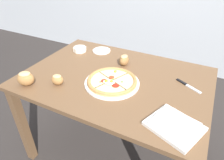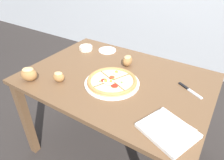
{
  "view_description": "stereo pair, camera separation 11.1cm",
  "coord_description": "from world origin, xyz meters",
  "px_view_note": "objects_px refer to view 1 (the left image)",
  "views": [
    {
      "loc": [
        0.53,
        -1.09,
        1.54
      ],
      "look_at": [
        0.02,
        -0.09,
        0.81
      ],
      "focal_mm": 32.0,
      "sensor_mm": 36.0,
      "label": 1
    },
    {
      "loc": [
        0.62,
        -1.04,
        1.54
      ],
      "look_at": [
        0.02,
        -0.09,
        0.81
      ],
      "focal_mm": 32.0,
      "sensor_mm": 36.0,
      "label": 2
    }
  ],
  "objects_px": {
    "bread_piece_near": "(124,60)",
    "bread_piece_far": "(57,80)",
    "bread_piece_mid": "(26,78)",
    "side_saucer": "(102,51)",
    "dining_table": "(115,88)",
    "pizza": "(112,81)",
    "napkin_folded": "(174,125)",
    "knife_main": "(188,86)",
    "ramekin_bowl": "(80,49)"
  },
  "relations": [
    {
      "from": "bread_piece_far",
      "to": "knife_main",
      "type": "distance_m",
      "value": 0.88
    },
    {
      "from": "napkin_folded",
      "to": "bread_piece_near",
      "type": "bearing_deg",
      "value": 135.53
    },
    {
      "from": "bread_piece_near",
      "to": "bread_piece_mid",
      "type": "xyz_separation_m",
      "value": [
        -0.47,
        -0.55,
        0.01
      ]
    },
    {
      "from": "pizza",
      "to": "ramekin_bowl",
      "type": "distance_m",
      "value": 0.59
    },
    {
      "from": "bread_piece_near",
      "to": "bread_piece_mid",
      "type": "bearing_deg",
      "value": -130.4
    },
    {
      "from": "napkin_folded",
      "to": "ramekin_bowl",
      "type": "bearing_deg",
      "value": 150.43
    },
    {
      "from": "ramekin_bowl",
      "to": "bread_piece_mid",
      "type": "bearing_deg",
      "value": -91.38
    },
    {
      "from": "bread_piece_far",
      "to": "knife_main",
      "type": "relative_size",
      "value": 0.53
    },
    {
      "from": "dining_table",
      "to": "pizza",
      "type": "relative_size",
      "value": 3.51
    },
    {
      "from": "ramekin_bowl",
      "to": "bread_piece_far",
      "type": "relative_size",
      "value": 1.23
    },
    {
      "from": "pizza",
      "to": "bread_piece_near",
      "type": "height_order",
      "value": "bread_piece_near"
    },
    {
      "from": "side_saucer",
      "to": "bread_piece_far",
      "type": "bearing_deg",
      "value": -90.42
    },
    {
      "from": "dining_table",
      "to": "bread_piece_far",
      "type": "distance_m",
      "value": 0.43
    },
    {
      "from": "pizza",
      "to": "bread_piece_mid",
      "type": "relative_size",
      "value": 2.74
    },
    {
      "from": "dining_table",
      "to": "bread_piece_far",
      "type": "height_order",
      "value": "bread_piece_far"
    },
    {
      "from": "napkin_folded",
      "to": "bread_piece_near",
      "type": "height_order",
      "value": "bread_piece_near"
    },
    {
      "from": "bread_piece_far",
      "to": "knife_main",
      "type": "bearing_deg",
      "value": 25.35
    },
    {
      "from": "dining_table",
      "to": "side_saucer",
      "type": "bearing_deg",
      "value": 132.15
    },
    {
      "from": "bread_piece_mid",
      "to": "pizza",
      "type": "bearing_deg",
      "value": 28.28
    },
    {
      "from": "ramekin_bowl",
      "to": "dining_table",
      "type": "bearing_deg",
      "value": -26.95
    },
    {
      "from": "knife_main",
      "to": "bread_piece_near",
      "type": "bearing_deg",
      "value": -159.26
    },
    {
      "from": "bread_piece_near",
      "to": "bread_piece_mid",
      "type": "distance_m",
      "value": 0.72
    },
    {
      "from": "dining_table",
      "to": "pizza",
      "type": "bearing_deg",
      "value": -77.95
    },
    {
      "from": "dining_table",
      "to": "knife_main",
      "type": "height_order",
      "value": "knife_main"
    },
    {
      "from": "bread_piece_near",
      "to": "knife_main",
      "type": "distance_m",
      "value": 0.51
    },
    {
      "from": "pizza",
      "to": "knife_main",
      "type": "height_order",
      "value": "pizza"
    },
    {
      "from": "side_saucer",
      "to": "dining_table",
      "type": "bearing_deg",
      "value": -47.85
    },
    {
      "from": "ramekin_bowl",
      "to": "bread_piece_near",
      "type": "bearing_deg",
      "value": -6.27
    },
    {
      "from": "dining_table",
      "to": "napkin_folded",
      "type": "relative_size",
      "value": 4.17
    },
    {
      "from": "bread_piece_mid",
      "to": "side_saucer",
      "type": "relative_size",
      "value": 0.86
    },
    {
      "from": "bread_piece_mid",
      "to": "side_saucer",
      "type": "distance_m",
      "value": 0.72
    },
    {
      "from": "napkin_folded",
      "to": "bread_piece_far",
      "type": "height_order",
      "value": "bread_piece_far"
    },
    {
      "from": "dining_table",
      "to": "bread_piece_mid",
      "type": "bearing_deg",
      "value": -143.31
    },
    {
      "from": "ramekin_bowl",
      "to": "napkin_folded",
      "type": "relative_size",
      "value": 0.37
    },
    {
      "from": "ramekin_bowl",
      "to": "side_saucer",
      "type": "height_order",
      "value": "ramekin_bowl"
    },
    {
      "from": "bread_piece_near",
      "to": "bread_piece_far",
      "type": "distance_m",
      "value": 0.54
    },
    {
      "from": "knife_main",
      "to": "napkin_folded",
      "type": "bearing_deg",
      "value": -60.86
    },
    {
      "from": "side_saucer",
      "to": "knife_main",
      "type": "bearing_deg",
      "value": -15.48
    },
    {
      "from": "dining_table",
      "to": "pizza",
      "type": "height_order",
      "value": "pizza"
    },
    {
      "from": "ramekin_bowl",
      "to": "bread_piece_far",
      "type": "distance_m",
      "value": 0.53
    },
    {
      "from": "bread_piece_near",
      "to": "knife_main",
      "type": "relative_size",
      "value": 0.53
    },
    {
      "from": "ramekin_bowl",
      "to": "bread_piece_near",
      "type": "xyz_separation_m",
      "value": [
        0.45,
        -0.05,
        0.02
      ]
    },
    {
      "from": "dining_table",
      "to": "ramekin_bowl",
      "type": "xyz_separation_m",
      "value": [
        -0.47,
        0.24,
        0.12
      ]
    },
    {
      "from": "side_saucer",
      "to": "bread_piece_near",
      "type": "bearing_deg",
      "value": -26.53
    },
    {
      "from": "dining_table",
      "to": "bread_piece_mid",
      "type": "relative_size",
      "value": 9.63
    },
    {
      "from": "dining_table",
      "to": "bread_piece_far",
      "type": "xyz_separation_m",
      "value": [
        -0.3,
        -0.26,
        0.14
      ]
    },
    {
      "from": "pizza",
      "to": "ramekin_bowl",
      "type": "relative_size",
      "value": 3.19
    },
    {
      "from": "napkin_folded",
      "to": "bread_piece_mid",
      "type": "bearing_deg",
      "value": -176.55
    },
    {
      "from": "dining_table",
      "to": "knife_main",
      "type": "xyz_separation_m",
      "value": [
        0.49,
        0.11,
        0.11
      ]
    },
    {
      "from": "napkin_folded",
      "to": "knife_main",
      "type": "height_order",
      "value": "napkin_folded"
    }
  ]
}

